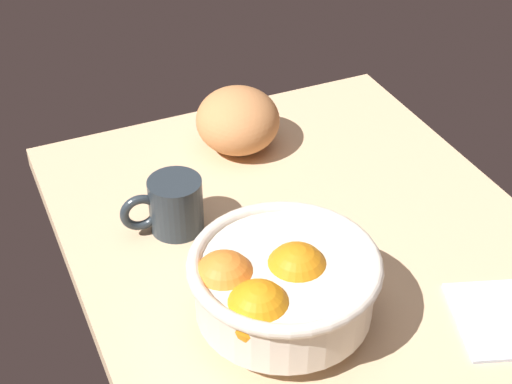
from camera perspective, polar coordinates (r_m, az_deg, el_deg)
name	(u,v)px	position (r cm, az deg, el deg)	size (l,w,h in cm)	color
ground_plane	(318,258)	(103.51, 4.52, -4.85)	(78.91, 60.81, 3.00)	#D6B288
fruit_bowl	(278,284)	(88.20, 1.64, -6.74)	(21.92, 21.92, 10.88)	silver
bread_loaf	(235,121)	(119.34, -1.53, 5.21)	(13.83, 12.78, 9.42)	#C8814B
napkin_folded	(495,318)	(96.79, 17.00, -8.76)	(12.56, 9.11, 0.87)	#B3BECC
mug	(173,205)	(103.89, -6.06, -0.98)	(7.20, 11.16, 7.62)	#273036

